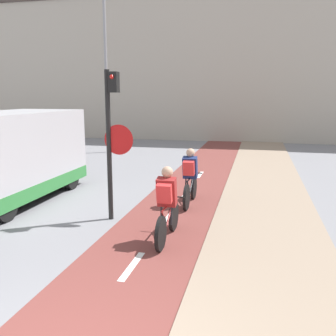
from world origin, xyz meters
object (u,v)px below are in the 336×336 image
street_lamp_far (105,52)px  cyclist_near (167,206)px  van (9,158)px  traffic_light_pole (112,129)px  cyclist_far (190,178)px

street_lamp_far → cyclist_near: street_lamp_far is taller
street_lamp_far → van: street_lamp_far is taller
traffic_light_pole → cyclist_far: traffic_light_pole is taller
traffic_light_pole → cyclist_near: (1.50, -1.00, -1.36)m
street_lamp_far → cyclist_far: street_lamp_far is taller
van → cyclist_near: bearing=-20.8°
traffic_light_pole → cyclist_far: (1.50, 1.52, -1.36)m
traffic_light_pole → cyclist_far: bearing=45.4°
cyclist_near → van: (-4.79, 1.82, 0.46)m
cyclist_near → van: bearing=159.2°
cyclist_far → cyclist_near: bearing=-90.0°
street_lamp_far → cyclist_near: (5.63, -10.69, -4.16)m
traffic_light_pole → van: (-3.29, 0.82, -0.90)m
traffic_light_pole → street_lamp_far: 10.90m
traffic_light_pole → cyclist_near: traffic_light_pole is taller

